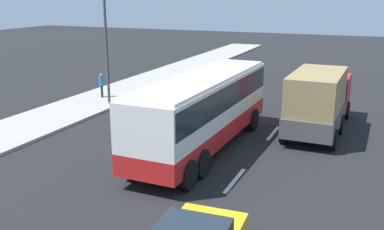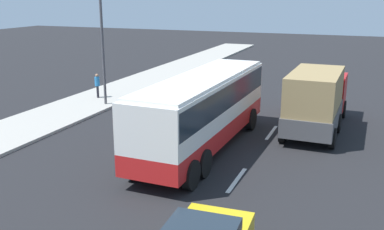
{
  "view_description": "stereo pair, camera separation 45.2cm",
  "coord_description": "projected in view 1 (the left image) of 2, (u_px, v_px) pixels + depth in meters",
  "views": [
    {
      "loc": [
        -17.84,
        -7.08,
        6.77
      ],
      "look_at": [
        -0.83,
        0.14,
        1.67
      ],
      "focal_mm": 41.45,
      "sensor_mm": 36.0,
      "label": 1
    },
    {
      "loc": [
        -18.01,
        -6.66,
        6.77
      ],
      "look_at": [
        -0.83,
        0.14,
        1.67
      ],
      "focal_mm": 41.45,
      "sensor_mm": 36.0,
      "label": 2
    }
  ],
  "objects": [
    {
      "name": "sidewalk_curb",
      "position": [
        39.0,
        122.0,
        23.83
      ],
      "size": [
        80.0,
        4.0,
        0.15
      ],
      "primitive_type": "cube",
      "color": "#A8A399",
      "rests_on": "ground_plane"
    },
    {
      "name": "cargo_truck",
      "position": [
        319.0,
        99.0,
        22.08
      ],
      "size": [
        7.47,
        2.64,
        3.16
      ],
      "rotation": [
        0.0,
        0.0,
        -0.02
      ],
      "color": "red",
      "rests_on": "ground_plane"
    },
    {
      "name": "street_lamp",
      "position": [
        108.0,
        37.0,
        26.64
      ],
      "size": [
        1.95,
        0.24,
        7.02
      ],
      "color": "#47474C",
      "rests_on": "sidewalk_curb"
    },
    {
      "name": "ground_plane",
      "position": [
        202.0,
        146.0,
        20.3
      ],
      "size": [
        120.0,
        120.0,
        0.0
      ],
      "primitive_type": "plane",
      "color": "black"
    },
    {
      "name": "lane_centreline",
      "position": [
        237.0,
        178.0,
        16.8
      ],
      "size": [
        24.38,
        0.16,
        0.01
      ],
      "color": "white",
      "rests_on": "ground_plane"
    },
    {
      "name": "coach_bus",
      "position": [
        204.0,
        104.0,
        19.35
      ],
      "size": [
        10.68,
        2.84,
        3.33
      ],
      "rotation": [
        0.0,
        0.0,
        -0.03
      ],
      "color": "red",
      "rests_on": "ground_plane"
    },
    {
      "name": "pedestrian_near_curb",
      "position": [
        101.0,
        84.0,
        28.98
      ],
      "size": [
        0.32,
        0.32,
        1.57
      ],
      "rotation": [
        0.0,
        0.0,
        5.41
      ],
      "color": "black",
      "rests_on": "sidewalk_curb"
    }
  ]
}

